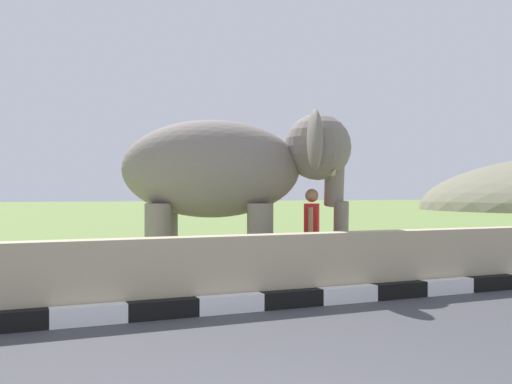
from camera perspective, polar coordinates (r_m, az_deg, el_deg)
name	(u,v)px	position (r m, az deg, el deg)	size (l,w,h in m)	color
striped_curb	(127,312)	(7.40, -12.61, -11.49)	(16.20, 0.20, 0.24)	white
barrier_parapet	(288,269)	(8.36, 3.20, -7.54)	(28.00, 0.36, 1.00)	tan
elephant	(232,172)	(10.10, -2.41, 1.98)	(4.05, 3.16, 2.97)	slate
person_handler	(312,231)	(10.11, 5.50, -3.83)	(0.42, 0.57, 1.66)	navy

